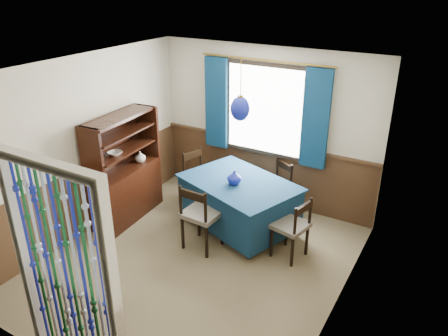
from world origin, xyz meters
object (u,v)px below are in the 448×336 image
Objects in this scene: chair_near at (201,215)px; bowl_shelf at (115,153)px; dining_table at (239,202)px; vase_table at (234,178)px; chair_right at (292,227)px; chair_left at (199,177)px; sideboard at (125,183)px; chair_far at (276,186)px; vase_sideboard at (140,156)px; pendant_lamp at (240,109)px.

chair_near is 1.51m from bowl_shelf.
dining_table is 9.84× the size of vase_table.
chair_left is at bearing 83.53° from chair_right.
sideboard reaches higher than bowl_shelf.
vase_table reaches higher than chair_left.
sideboard reaches higher than chair_far.
sideboard is 8.58× the size of vase_sideboard.
vase_table is (-0.03, -0.10, 0.42)m from dining_table.
dining_table is 0.72m from chair_near.
dining_table is at bearing 74.23° from vase_table.
vase_sideboard is at bearing -174.99° from vase_table.
chair_left is 0.99m from vase_sideboard.
chair_far is at bearing 45.80° from chair_right.
dining_table is 9.85× the size of vase_sideboard.
chair_near is (-0.21, -0.68, 0.07)m from dining_table.
pendant_lamp is 1.89m from bowl_shelf.
chair_left reaches higher than chair_far.
bowl_shelf is (-1.85, -1.46, 0.69)m from chair_far.
chair_near is 1.50m from vase_sideboard.
dining_table is at bearing 85.83° from chair_right.
chair_far is 1.57m from pendant_lamp.
chair_right is (0.92, -0.26, 0.01)m from dining_table.
chair_far is at bearing 73.65° from chair_near.
chair_right is (0.66, -0.97, 0.01)m from chair_far.
chair_right is 4.55× the size of vase_sideboard.
chair_near is 1.14× the size of chair_far.
chair_near is 1.06× the size of chair_left.
chair_near is 1.22m from chair_left.
chair_left reaches higher than dining_table.
chair_right reaches higher than dining_table.
chair_left is at bearing 45.91° from chair_far.
chair_right is 1.05m from vase_table.
vase_table is 1.00× the size of vase_sideboard.
vase_sideboard is (-1.56, -0.14, 0.05)m from vase_table.
chair_left is at bearing 159.58° from pendant_lamp.
pendant_lamp is (0.89, -0.33, 1.35)m from chair_left.
bowl_shelf reaches higher than chair_right.
chair_left is at bearing 39.27° from vase_sideboard.
vase_sideboard reaches higher than chair_right.
chair_left is 1.44m from bowl_shelf.
bowl_shelf is at bearing 112.58° from chair_right.
vase_sideboard is (0.06, 0.31, 0.33)m from sideboard.
chair_right is at bearing 22.86° from chair_near.
chair_right is at bearing 85.16° from chair_left.
vase_table reaches higher than chair_right.
sideboard is 0.46m from vase_sideboard.
dining_table is 1.15× the size of sideboard.
chair_left is (-1.16, -0.38, 0.03)m from chair_far.
chair_left is at bearing 45.13° from sideboard.
pendant_lamp reaches higher than chair_far.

